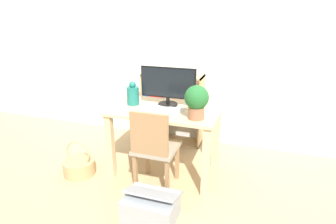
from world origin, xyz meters
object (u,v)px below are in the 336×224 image
Objects in this scene: keyboard at (163,109)px; bookshelf at (162,111)px; storage_box at (151,207)px; vase at (133,95)px; basket at (79,166)px; monitor at (168,84)px; potted_plant at (197,100)px; chair at (154,147)px.

keyboard is 0.44× the size of bookshelf.
bookshelf is 1.60m from storage_box.
keyboard is 0.37m from vase.
basket is 0.86× the size of storage_box.
bookshelf reaches higher than keyboard.
monitor is at bearing 99.20° from storage_box.
potted_plant is 1.00m from storage_box.
vase reaches higher than storage_box.
storage_box is at bearing -22.31° from basket.
chair is (0.01, -0.30, -0.28)m from keyboard.
chair is 2.18× the size of basket.
vase is at bearing 36.69° from basket.
bookshelf is 2.05× the size of storage_box.
monitor is 1.33× the size of storage_box.
potted_plant is 0.71× the size of storage_box.
chair is 0.91× the size of bookshelf.
monitor is 1.87× the size of potted_plant.
potted_plant reaches higher than vase.
monitor is at bearing 28.78° from basket.
potted_plant is (0.38, -0.15, 0.17)m from keyboard.
bookshelf is at bearing 110.48° from keyboard.
keyboard is 1.05× the size of basket.
bookshelf reaches higher than chair.
chair is 0.56m from storage_box.
bookshelf is (0.06, 0.73, -0.42)m from vase.
potted_plant reaches higher than storage_box.
keyboard is 1.60× the size of vase.
chair is (0.37, -0.35, -0.38)m from vase.
vase is 1.17m from storage_box.
storage_box is (0.14, -0.73, -0.62)m from keyboard.
keyboard is 0.89m from bookshelf.
keyboard is at bearing 158.31° from potted_plant.
bookshelf is at bearing 125.62° from potted_plant.
keyboard is 0.48× the size of chair.
keyboard reaches higher than storage_box.
vase is (-0.36, -0.10, -0.12)m from monitor.
basket is (-0.85, -0.47, -0.86)m from monitor.
basket is at bearing 157.69° from storage_box.
vase is at bearing 164.45° from potted_plant.
bookshelf reaches higher than storage_box.
basket is at bearing -176.30° from chair.
potted_plant is 0.38× the size of chair.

